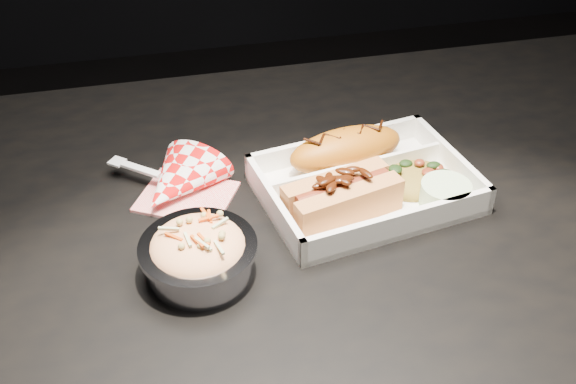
# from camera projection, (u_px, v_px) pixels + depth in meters

# --- Properties ---
(dining_table) EXTENTS (1.20, 0.80, 0.75)m
(dining_table) POSITION_uv_depth(u_px,v_px,m) (296.00, 284.00, 0.90)
(dining_table) COLOR black
(dining_table) RESTS_ON ground
(food_tray) EXTENTS (0.28, 0.22, 0.04)m
(food_tray) POSITION_uv_depth(u_px,v_px,m) (365.00, 188.00, 0.89)
(food_tray) COLOR white
(food_tray) RESTS_ON dining_table
(fried_pastry) EXTENTS (0.16, 0.09, 0.05)m
(fried_pastry) POSITION_uv_depth(u_px,v_px,m) (346.00, 149.00, 0.92)
(fried_pastry) COLOR #B56112
(fried_pastry) RESTS_ON food_tray
(hotdog) EXTENTS (0.15, 0.09, 0.06)m
(hotdog) POSITION_uv_depth(u_px,v_px,m) (342.00, 195.00, 0.84)
(hotdog) COLOR #D28547
(hotdog) RESTS_ON food_tray
(fried_rice_mound) EXTENTS (0.11, 0.09, 0.03)m
(fried_rice_mound) POSITION_uv_depth(u_px,v_px,m) (416.00, 173.00, 0.89)
(fried_rice_mound) COLOR olive
(fried_rice_mound) RESTS_ON food_tray
(cupcake_liner) EXTENTS (0.06, 0.06, 0.03)m
(cupcake_liner) POSITION_uv_depth(u_px,v_px,m) (445.00, 195.00, 0.86)
(cupcake_liner) COLOR beige
(cupcake_liner) RESTS_ON food_tray
(foil_coleslaw_cup) EXTENTS (0.13, 0.13, 0.07)m
(foil_coleslaw_cup) POSITION_uv_depth(u_px,v_px,m) (198.00, 253.00, 0.77)
(foil_coleslaw_cup) COLOR silver
(foil_coleslaw_cup) RESTS_ON dining_table
(napkin_fork) EXTENTS (0.16, 0.15, 0.10)m
(napkin_fork) POSITION_uv_depth(u_px,v_px,m) (177.00, 183.00, 0.89)
(napkin_fork) COLOR red
(napkin_fork) RESTS_ON dining_table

